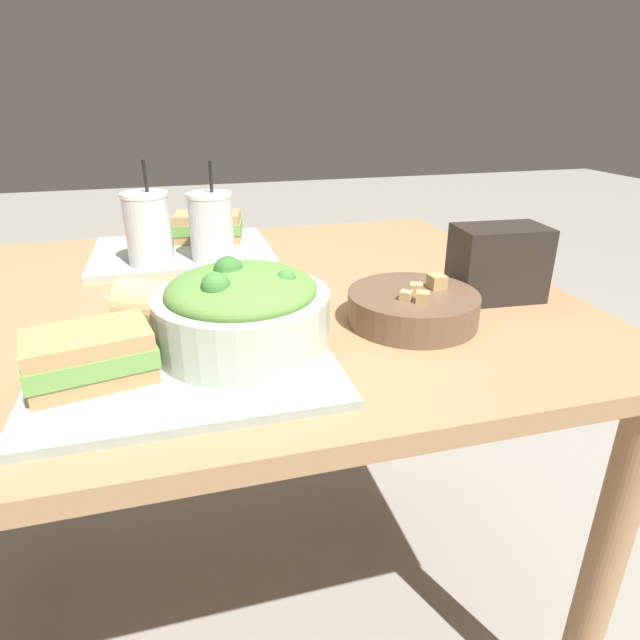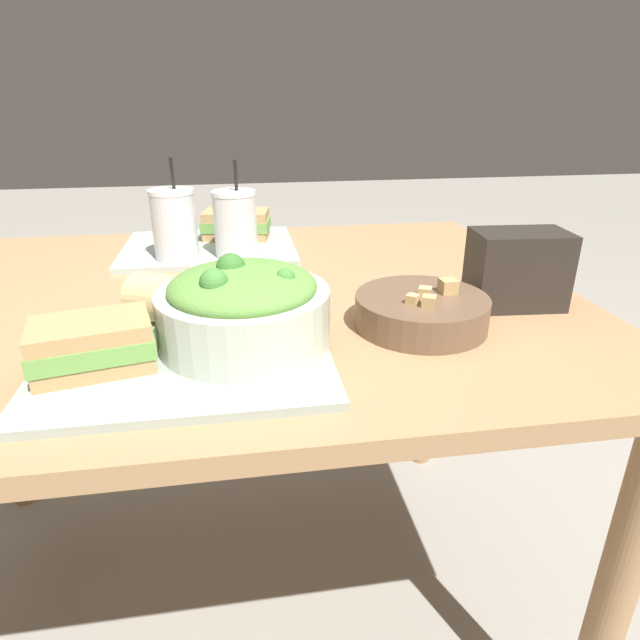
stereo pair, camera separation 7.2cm
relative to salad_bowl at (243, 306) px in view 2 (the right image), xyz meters
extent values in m
plane|color=gray|center=(-0.06, 0.24, -0.82)|extent=(12.00, 12.00, 0.00)
cube|color=#A37A51|center=(-0.06, 0.24, -0.08)|extent=(1.30, 0.95, 0.03)
cylinder|color=#A37A51|center=(0.53, -0.17, -0.46)|extent=(0.06, 0.06, 0.72)
cylinder|color=#A37A51|center=(0.53, 0.65, -0.46)|extent=(0.06, 0.06, 0.72)
cube|color=#99A89E|center=(-0.08, -0.02, -0.06)|extent=(0.38, 0.31, 0.01)
cube|color=#99A89E|center=(-0.07, 0.53, -0.06)|extent=(0.38, 0.31, 0.01)
cylinder|color=beige|center=(0.00, 0.00, -0.02)|extent=(0.23, 0.23, 0.08)
ellipsoid|color=#5B8E3D|center=(0.00, 0.00, 0.03)|extent=(0.20, 0.20, 0.05)
sphere|color=#427F38|center=(0.06, -0.02, 0.04)|extent=(0.03, 0.03, 0.03)
sphere|color=#38702D|center=(-0.01, 0.01, 0.05)|extent=(0.04, 0.04, 0.04)
sphere|color=#427F38|center=(-0.03, -0.04, 0.05)|extent=(0.04, 0.04, 0.04)
cube|color=beige|center=(0.00, -0.04, 0.04)|extent=(0.06, 0.04, 0.01)
cube|color=beige|center=(-0.05, 0.01, 0.04)|extent=(0.05, 0.05, 0.01)
cylinder|color=brown|center=(0.27, 0.04, -0.04)|extent=(0.20, 0.20, 0.05)
cylinder|color=brown|center=(0.27, 0.04, -0.02)|extent=(0.18, 0.18, 0.01)
cube|color=tan|center=(0.27, 0.04, -0.01)|extent=(0.03, 0.03, 0.02)
cube|color=tan|center=(0.26, 0.00, -0.01)|extent=(0.03, 0.03, 0.02)
cube|color=tan|center=(0.24, 0.02, -0.01)|extent=(0.02, 0.02, 0.02)
cube|color=tan|center=(0.32, 0.06, -0.01)|extent=(0.03, 0.03, 0.02)
cube|color=tan|center=(0.31, 0.05, -0.01)|extent=(0.03, 0.03, 0.02)
cube|color=tan|center=(-0.19, -0.04, -0.04)|extent=(0.16, 0.12, 0.02)
cube|color=#6B9E47|center=(-0.19, -0.04, -0.02)|extent=(0.16, 0.12, 0.02)
cube|color=tan|center=(-0.19, -0.04, 0.00)|extent=(0.16, 0.12, 0.02)
cylinder|color=tan|center=(-0.11, 0.09, -0.02)|extent=(0.14, 0.12, 0.07)
cylinder|color=beige|center=(-0.06, 0.06, -0.02)|extent=(0.04, 0.06, 0.07)
cube|color=tan|center=(0.00, 0.58, -0.04)|extent=(0.16, 0.11, 0.02)
cube|color=#6B9E47|center=(0.00, 0.58, -0.02)|extent=(0.17, 0.12, 0.02)
cube|color=tan|center=(0.00, 0.58, 0.00)|extent=(0.16, 0.11, 0.02)
cylinder|color=silver|center=(-0.13, 0.43, 0.01)|extent=(0.09, 0.09, 0.13)
cylinder|color=black|center=(-0.13, 0.43, 0.00)|extent=(0.08, 0.08, 0.11)
cylinder|color=white|center=(-0.13, 0.43, 0.08)|extent=(0.09, 0.09, 0.01)
cylinder|color=black|center=(-0.12, 0.43, 0.11)|extent=(0.01, 0.02, 0.07)
cylinder|color=silver|center=(0.00, 0.43, 0.01)|extent=(0.09, 0.09, 0.13)
cylinder|color=#701E47|center=(0.00, 0.43, 0.00)|extent=(0.08, 0.08, 0.10)
cylinder|color=white|center=(0.00, 0.43, 0.08)|extent=(0.09, 0.09, 0.01)
cylinder|color=black|center=(0.00, 0.43, 0.11)|extent=(0.01, 0.02, 0.07)
cube|color=#28231E|center=(0.45, 0.10, 0.00)|extent=(0.16, 0.10, 0.13)
cube|color=silver|center=(-0.11, 0.25, -0.07)|extent=(0.20, 0.17, 0.00)
camera|label=1|loc=(-0.07, -0.66, 0.27)|focal=30.00mm
camera|label=2|loc=(0.00, -0.68, 0.27)|focal=30.00mm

